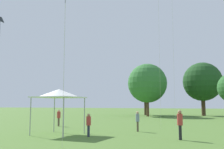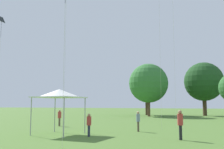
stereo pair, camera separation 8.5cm
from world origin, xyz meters
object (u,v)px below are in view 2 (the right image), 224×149
object	(u,v)px
kite_4	(1,25)
distant_tree_0	(147,84)
canopy_tent	(59,94)
distant_tree_2	(148,83)
person_standing_2	(180,122)
person_standing_4	(60,116)
person_standing_0	(138,119)
person_standing_1	(89,123)
distant_tree_3	(204,82)

from	to	relation	value
kite_4	distant_tree_0	size ratio (longest dim) A/B	1.20
canopy_tent	distant_tree_2	distance (m)	31.61
kite_4	distant_tree_2	world-z (taller)	kite_4
person_standing_2	kite_4	size ratio (longest dim) A/B	0.16
person_standing_4	kite_4	xyz separation A→B (m)	(-6.42, -2.12, 9.87)
person_standing_0	kite_4	world-z (taller)	kite_4
kite_4	distant_tree_0	world-z (taller)	kite_4
person_standing_1	canopy_tent	distance (m)	3.43
distant_tree_2	distant_tree_0	bearing A→B (deg)	109.41
person_standing_1	canopy_tent	size ratio (longest dim) A/B	0.47
kite_4	person_standing_0	bearing A→B (deg)	-49.73
person_standing_4	distant_tree_0	bearing A→B (deg)	42.48
person_standing_1	distant_tree_2	xyz separation A→B (m)	(-4.65, 31.69, 5.26)
distant_tree_2	person_standing_2	bearing A→B (deg)	-70.85
person_standing_0	distant_tree_0	size ratio (longest dim) A/B	0.17
person_standing_2	canopy_tent	world-z (taller)	canopy_tent
person_standing_4	distant_tree_2	distance (m)	25.79
person_standing_2	canopy_tent	bearing A→B (deg)	30.87
canopy_tent	kite_4	xyz separation A→B (m)	(-10.71, 4.12, 7.86)
canopy_tent	distant_tree_3	xyz separation A→B (m)	(7.41, 38.68, 3.73)
person_standing_2	distant_tree_3	distance (m)	38.59
distant_tree_0	distant_tree_3	size ratio (longest dim) A/B	0.93
person_standing_1	distant_tree_2	bearing A→B (deg)	-133.95
person_standing_2	distant_tree_2	bearing A→B (deg)	-43.46
person_standing_4	canopy_tent	distance (m)	7.83
distant_tree_2	person_standing_1	bearing A→B (deg)	-81.66
person_standing_1	person_standing_2	world-z (taller)	person_standing_2
distant_tree_2	person_standing_4	bearing A→B (deg)	-95.37
person_standing_1	person_standing_2	bearing A→B (deg)	135.56
person_standing_2	person_standing_1	bearing A→B (deg)	35.25
distant_tree_0	distant_tree_3	distance (m)	11.55
person_standing_1	canopy_tent	bearing A→B (deg)	-58.66
kite_4	distant_tree_0	distance (m)	34.28
canopy_tent	distant_tree_0	size ratio (longest dim) A/B	0.34
person_standing_0	person_standing_2	size ratio (longest dim) A/B	0.89
distant_tree_0	distant_tree_3	xyz separation A→B (m)	(11.48, 1.23, 0.28)
person_standing_2	distant_tree_0	distance (m)	39.46
person_standing_2	canopy_tent	distance (m)	9.00
person_standing_0	distant_tree_3	bearing A→B (deg)	-139.56
person_standing_0	distant_tree_3	distance (m)	34.94
person_standing_0	canopy_tent	world-z (taller)	canopy_tent
person_standing_2	distant_tree_3	xyz separation A→B (m)	(-1.37, 38.15, 5.63)
distant_tree_3	kite_4	bearing A→B (deg)	-117.67
canopy_tent	distant_tree_0	xyz separation A→B (m)	(-4.07, 37.45, 3.45)
canopy_tent	kite_4	distance (m)	13.91
distant_tree_0	distant_tree_3	bearing A→B (deg)	6.13
distant_tree_2	canopy_tent	bearing A→B (deg)	-86.48
person_standing_0	kite_4	distance (m)	18.37
person_standing_0	person_standing_1	bearing A→B (deg)	20.85
person_standing_4	distant_tree_2	xyz separation A→B (m)	(2.36, 25.15, 5.21)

